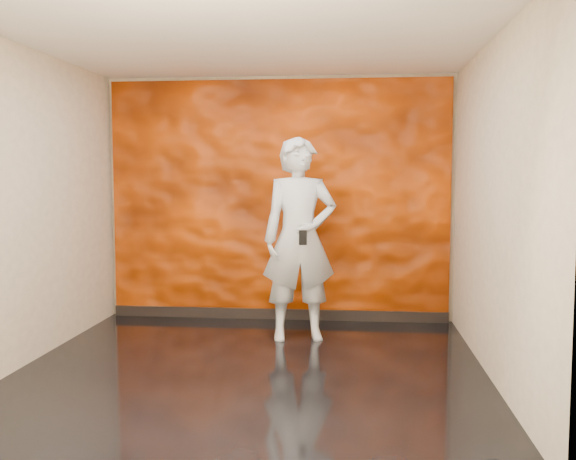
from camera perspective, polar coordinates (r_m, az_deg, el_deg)
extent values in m
cube|color=black|center=(5.70, -3.24, -12.21)|extent=(4.00, 4.00, 0.01)
cube|color=tan|center=(7.43, -0.84, 2.80)|extent=(4.00, 0.02, 2.80)
cube|color=tan|center=(3.50, -8.55, 0.42)|extent=(4.00, 0.02, 2.80)
cube|color=tan|center=(6.10, -22.20, 1.99)|extent=(0.02, 4.00, 2.80)
cube|color=tan|center=(5.50, 17.73, 1.85)|extent=(0.02, 4.00, 2.80)
cube|color=white|center=(5.57, -3.38, 16.60)|extent=(4.00, 4.00, 0.01)
cube|color=#EC4900|center=(7.40, -0.88, 2.64)|extent=(3.90, 0.06, 2.75)
cube|color=black|center=(7.52, -0.90, -7.47)|extent=(3.90, 0.04, 0.12)
imported|color=#8D939C|center=(6.49, 1.04, -0.80)|extent=(0.83, 0.64, 2.05)
cube|color=black|center=(6.18, 1.33, -0.69)|extent=(0.08, 0.03, 0.14)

